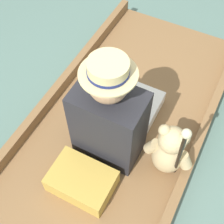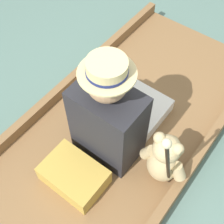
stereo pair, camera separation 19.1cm
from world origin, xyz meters
name	(u,v)px [view 2 (the right image)]	position (x,y,z in m)	size (l,w,h in m)	color
ground_plane	(125,131)	(0.00, 0.00, 0.00)	(16.00, 16.00, 0.00)	slate
punt_boat	(126,126)	(0.00, 0.00, 0.07)	(1.19, 2.44, 0.22)	brown
seat_cushion	(74,175)	(0.00, -0.58, 0.20)	(0.40, 0.28, 0.14)	#B7933D
seated_person	(114,115)	(0.02, -0.19, 0.45)	(0.43, 0.71, 0.85)	white
teddy_bear	(164,160)	(0.42, -0.21, 0.35)	(0.33, 0.19, 0.47)	tan
wine_glass	(98,74)	(-0.41, 0.19, 0.22)	(0.09, 0.09, 0.12)	silver
walking_cane	(168,164)	(0.50, -0.36, 0.65)	(0.04, 0.30, 0.90)	black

